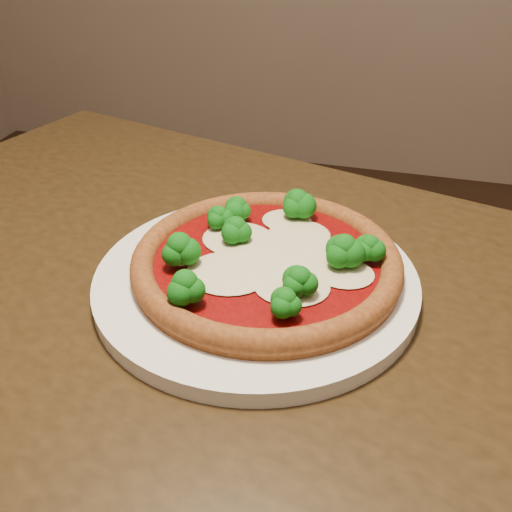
# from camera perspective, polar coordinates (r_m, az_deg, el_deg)

# --- Properties ---
(dining_table) EXTENTS (1.34, 1.09, 0.75)m
(dining_table) POSITION_cam_1_polar(r_m,az_deg,el_deg) (0.64, -4.13, -13.67)
(dining_table) COLOR black
(dining_table) RESTS_ON floor
(plate) EXTENTS (0.35, 0.35, 0.02)m
(plate) POSITION_cam_1_polar(r_m,az_deg,el_deg) (0.62, 0.00, -2.41)
(plate) COLOR silver
(plate) RESTS_ON dining_table
(pizza) EXTENTS (0.29, 0.29, 0.06)m
(pizza) POSITION_cam_1_polar(r_m,az_deg,el_deg) (0.61, 1.08, -0.24)
(pizza) COLOR brown
(pizza) RESTS_ON plate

